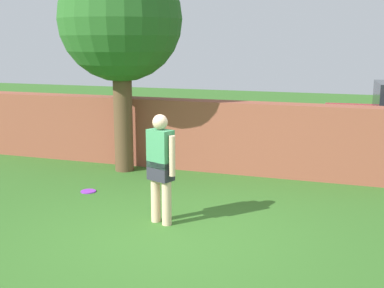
# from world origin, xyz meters

# --- Properties ---
(ground_plane) EXTENTS (40.00, 40.00, 0.00)m
(ground_plane) POSITION_xyz_m (0.00, 0.00, 0.00)
(ground_plane) COLOR #336623
(brick_wall) EXTENTS (10.22, 0.50, 1.44)m
(brick_wall) POSITION_xyz_m (-1.50, 3.57, 0.72)
(brick_wall) COLOR brown
(brick_wall) RESTS_ON ground
(tree) EXTENTS (2.43, 2.43, 4.26)m
(tree) POSITION_xyz_m (-2.14, 2.94, 3.00)
(tree) COLOR brown
(tree) RESTS_ON ground
(person) EXTENTS (0.51, 0.33, 1.62)m
(person) POSITION_xyz_m (-0.26, 0.35, 0.90)
(person) COLOR beige
(person) RESTS_ON ground
(frisbee_purple) EXTENTS (0.27, 0.27, 0.02)m
(frisbee_purple) POSITION_xyz_m (-2.08, 1.37, 0.01)
(frisbee_purple) COLOR purple
(frisbee_purple) RESTS_ON ground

